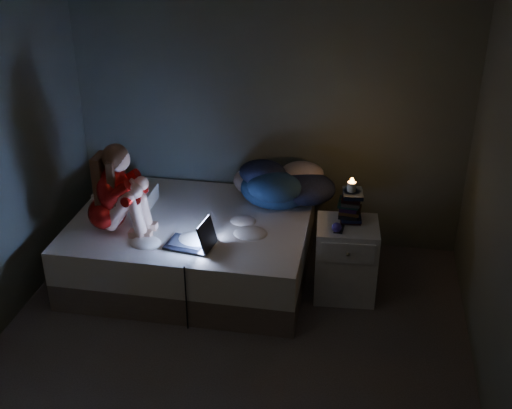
% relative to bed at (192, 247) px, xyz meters
% --- Properties ---
extents(floor, '(3.60, 3.80, 0.02)m').
position_rel_bed_xyz_m(floor, '(0.54, -1.10, -0.29)').
color(floor, '#413734').
rests_on(floor, ground).
extents(wall_back, '(3.60, 0.02, 2.60)m').
position_rel_bed_xyz_m(wall_back, '(0.54, 0.81, 1.02)').
color(wall_back, '#525948').
rests_on(wall_back, ground).
extents(bed, '(2.01, 1.51, 0.55)m').
position_rel_bed_xyz_m(bed, '(0.00, 0.00, 0.00)').
color(bed, beige).
rests_on(bed, ground).
extents(pillow, '(0.50, 0.36, 0.14)m').
position_rel_bed_xyz_m(pillow, '(-0.65, 0.18, 0.35)').
color(pillow, beige).
rests_on(pillow, bed).
extents(woman, '(0.48, 0.32, 0.78)m').
position_rel_bed_xyz_m(woman, '(-0.62, -0.30, 0.67)').
color(woman, maroon).
rests_on(woman, bed).
extents(laptop, '(0.40, 0.31, 0.26)m').
position_rel_bed_xyz_m(laptop, '(0.11, -0.43, 0.41)').
color(laptop, black).
rests_on(laptop, bed).
extents(clothes_pile, '(0.81, 0.72, 0.41)m').
position_rel_bed_xyz_m(clothes_pile, '(0.68, 0.45, 0.48)').
color(clothes_pile, navy).
rests_on(clothes_pile, bed).
extents(nightstand, '(0.53, 0.48, 0.67)m').
position_rel_bed_xyz_m(nightstand, '(1.34, -0.07, 0.06)').
color(nightstand, silver).
rests_on(nightstand, ground).
extents(book_stack, '(0.19, 0.25, 0.27)m').
position_rel_bed_xyz_m(book_stack, '(1.35, 0.02, 0.52)').
color(book_stack, black).
rests_on(book_stack, nightstand).
extents(candle, '(0.07, 0.07, 0.08)m').
position_rel_bed_xyz_m(candle, '(1.35, 0.02, 0.70)').
color(candle, beige).
rests_on(candle, book_stack).
extents(phone, '(0.09, 0.15, 0.01)m').
position_rel_bed_xyz_m(phone, '(1.27, -0.15, 0.40)').
color(phone, black).
rests_on(phone, nightstand).
extents(blue_orb, '(0.08, 0.08, 0.08)m').
position_rel_bed_xyz_m(blue_orb, '(1.25, -0.19, 0.43)').
color(blue_orb, '#3C2C90').
rests_on(blue_orb, nightstand).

